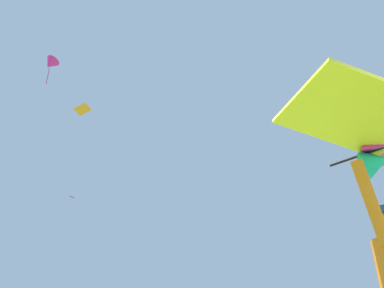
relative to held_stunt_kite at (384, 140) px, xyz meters
name	(u,v)px	position (x,y,z in m)	size (l,w,h in m)	color
held_stunt_kite	(384,140)	(0.00, 0.00, 0.00)	(2.15, 1.14, 0.43)	black
distant_kite_orange_high_right	(82,109)	(4.75, 18.87, 11.35)	(1.00, 0.93, 0.55)	orange
distant_kite_magenta_mid_right	(50,64)	(4.08, 25.52, 18.66)	(1.68, 1.52, 2.66)	#DB2393
distant_kite_purple_low_right	(72,197)	(10.23, 32.28, 10.40)	(0.52, 0.55, 0.28)	purple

